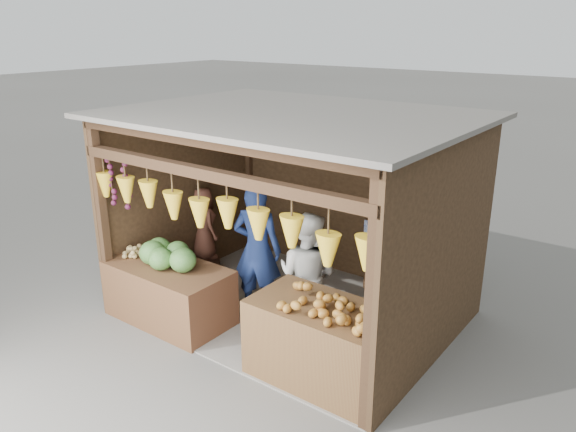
# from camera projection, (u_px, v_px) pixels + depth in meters

# --- Properties ---
(ground) EXTENTS (80.00, 80.00, 0.00)m
(ground) POSITION_uv_depth(u_px,v_px,m) (292.00, 311.00, 7.55)
(ground) COLOR #514F49
(ground) RESTS_ON ground
(stall_structure) EXTENTS (4.30, 3.30, 2.66)m
(stall_structure) POSITION_uv_depth(u_px,v_px,m) (288.00, 193.00, 7.00)
(stall_structure) COLOR slate
(stall_structure) RESTS_ON ground
(back_shelf) EXTENTS (1.25, 0.32, 1.32)m
(back_shelf) POSITION_uv_depth(u_px,v_px,m) (409.00, 240.00, 7.65)
(back_shelf) COLOR #382314
(back_shelf) RESTS_ON ground
(counter_left) EXTENTS (1.64, 0.85, 0.75)m
(counter_left) POSITION_uv_depth(u_px,v_px,m) (169.00, 293.00, 7.23)
(counter_left) COLOR #4E2B1A
(counter_left) RESTS_ON ground
(counter_right) EXTENTS (1.63, 0.85, 0.89)m
(counter_right) POSITION_uv_depth(u_px,v_px,m) (326.00, 345.00, 5.93)
(counter_right) COLOR #4C2C19
(counter_right) RESTS_ON ground
(stool) EXTENTS (0.30, 0.30, 0.28)m
(stool) POSITION_uv_depth(u_px,v_px,m) (206.00, 266.00, 8.63)
(stool) COLOR black
(stool) RESTS_ON ground
(man_standing) EXTENTS (0.75, 0.60, 1.79)m
(man_standing) POSITION_uv_depth(u_px,v_px,m) (257.00, 250.00, 7.25)
(man_standing) COLOR navy
(man_standing) RESTS_ON ground
(woman_standing) EXTENTS (0.84, 0.69, 1.58)m
(woman_standing) POSITION_uv_depth(u_px,v_px,m) (308.00, 275.00, 6.77)
(woman_standing) COLOR white
(woman_standing) RESTS_ON ground
(vendor_seated) EXTENTS (0.62, 0.51, 1.10)m
(vendor_seated) POSITION_uv_depth(u_px,v_px,m) (204.00, 223.00, 8.40)
(vendor_seated) COLOR #572F23
(vendor_seated) RESTS_ON stool
(melon_pile) EXTENTS (1.00, 0.50, 0.32)m
(melon_pile) POSITION_uv_depth(u_px,v_px,m) (167.00, 255.00, 7.06)
(melon_pile) COLOR #144813
(melon_pile) RESTS_ON counter_left
(tanfruit_pile) EXTENTS (0.34, 0.40, 0.13)m
(tanfruit_pile) POSITION_uv_depth(u_px,v_px,m) (134.00, 251.00, 7.43)
(tanfruit_pile) COLOR #A9804E
(tanfruit_pile) RESTS_ON counter_left
(mango_pile) EXTENTS (1.40, 0.64, 0.22)m
(mango_pile) POSITION_uv_depth(u_px,v_px,m) (331.00, 303.00, 5.64)
(mango_pile) COLOR #AE3717
(mango_pile) RESTS_ON counter_right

